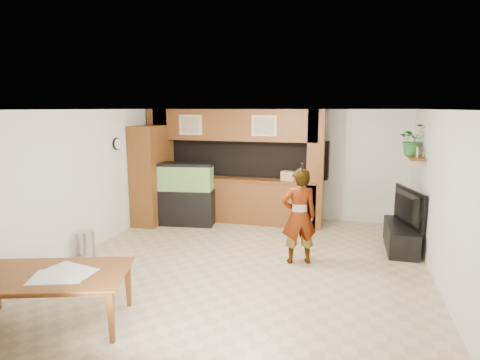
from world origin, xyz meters
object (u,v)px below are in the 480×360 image
(television, at_px, (403,207))
(aquarium, at_px, (185,195))
(pantry_cabinet, at_px, (150,175))
(person, at_px, (299,216))
(dining_table, at_px, (48,301))

(television, bearing_deg, aquarium, 68.14)
(pantry_cabinet, height_order, aquarium, pantry_cabinet)
(person, height_order, dining_table, person)
(aquarium, height_order, dining_table, aquarium)
(television, height_order, dining_table, television)
(person, xyz_separation_m, dining_table, (-2.65, -2.87, -0.49))
(aquarium, distance_m, dining_table, 4.49)
(pantry_cabinet, relative_size, television, 1.86)
(aquarium, xyz_separation_m, person, (2.76, -1.61, 0.13))
(person, distance_m, dining_table, 3.94)
(pantry_cabinet, xyz_separation_m, dining_table, (0.92, -4.38, -0.79))
(aquarium, distance_m, television, 4.56)
(person, relative_size, dining_table, 0.87)
(pantry_cabinet, distance_m, aquarium, 0.92)
(television, distance_m, person, 2.14)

